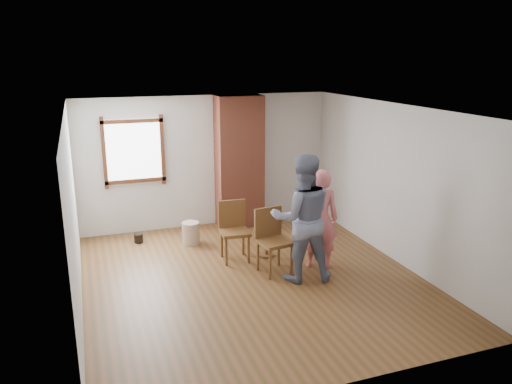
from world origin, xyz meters
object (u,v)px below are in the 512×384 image
Objects in this scene: dining_chair_left at (234,227)px; man at (302,218)px; person_pink at (320,219)px; dining_chair_right at (272,237)px; side_table at (267,234)px; stoneware_crock at (191,233)px.

man is (0.74, -1.10, 0.42)m from dining_chair_left.
person_pink is at bearing -28.91° from dining_chair_left.
dining_chair_right is at bearing 13.72° from person_pink.
dining_chair_left is 0.97× the size of dining_chair_right.
side_table is (0.13, 0.59, -0.17)m from dining_chair_right.
man is at bearing -51.55° from dining_chair_left.
dining_chair_left is at bearing -59.20° from stoneware_crock.
dining_chair_right is at bearing -58.63° from stoneware_crock.
dining_chair_left reaches higher than stoneware_crock.
stoneware_crock is 0.68× the size of side_table.
dining_chair_left is (0.54, -0.91, 0.35)m from stoneware_crock.
person_pink is at bearing -17.16° from dining_chair_right.
man is at bearing -62.26° from dining_chair_right.
man is at bearing -57.44° from stoneware_crock.
man is at bearing -79.87° from side_table.
dining_chair_right is at bearing -102.84° from side_table.
dining_chair_left is 0.61× the size of person_pink.
person_pink is (0.77, -0.11, 0.24)m from dining_chair_right.
man reaches higher than dining_chair_left.
dining_chair_right is 0.63m from side_table.
dining_chair_right is at bearing -41.46° from man.
stoneware_crock is 0.41× the size of dining_chair_left.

